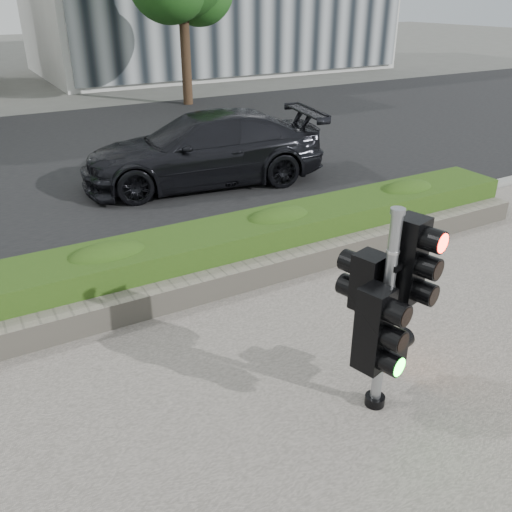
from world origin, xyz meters
The scene contains 7 objects.
ground centered at (0.00, 0.00, 0.00)m, with size 120.00×120.00×0.00m, color #51514C.
road centered at (0.00, 10.00, 0.01)m, with size 60.00×13.00×0.02m, color black.
curb centered at (0.00, 3.15, 0.06)m, with size 60.00×0.25×0.12m, color gray.
stone_wall centered at (0.00, 1.90, 0.20)m, with size 12.00×0.32×0.34m, color gray.
hedge centered at (0.00, 2.55, 0.37)m, with size 12.00×1.00×0.68m, color #537A25.
traffic_signal centered at (0.52, -0.90, 1.22)m, with size 0.78×0.65×2.15m.
car_dark centered at (2.05, 6.55, 0.78)m, with size 2.13×5.24×1.52m, color black.
Camera 1 is at (-2.71, -4.10, 3.84)m, focal length 38.00 mm.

